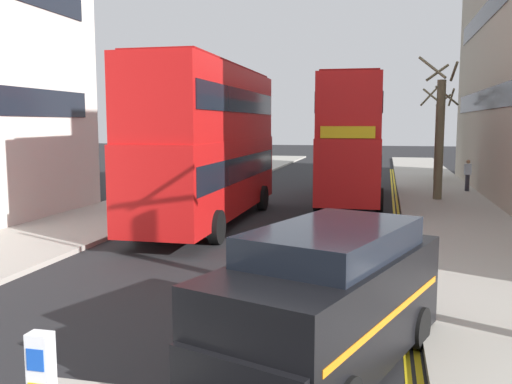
{
  "coord_description": "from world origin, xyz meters",
  "views": [
    {
      "loc": [
        3.84,
        -3.23,
        3.61
      ],
      "look_at": [
        0.5,
        11.0,
        1.8
      ],
      "focal_mm": 38.89,
      "sensor_mm": 36.0,
      "label": 1
    }
  ],
  "objects_px": {
    "keep_left_bollard": "(42,382)",
    "taxi_minivan": "(326,300)",
    "double_decker_bus_oncoming": "(352,136)",
    "double_decker_bus_away": "(209,140)",
    "pedestrian_far": "(468,175)"
  },
  "relations": [
    {
      "from": "double_decker_bus_away",
      "to": "taxi_minivan",
      "type": "distance_m",
      "value": 12.58
    },
    {
      "from": "pedestrian_far",
      "to": "taxi_minivan",
      "type": "bearing_deg",
      "value": -102.41
    },
    {
      "from": "double_decker_bus_away",
      "to": "pedestrian_far",
      "type": "distance_m",
      "value": 15.38
    },
    {
      "from": "keep_left_bollard",
      "to": "double_decker_bus_away",
      "type": "height_order",
      "value": "double_decker_bus_away"
    },
    {
      "from": "keep_left_bollard",
      "to": "double_decker_bus_away",
      "type": "relative_size",
      "value": 0.1
    },
    {
      "from": "double_decker_bus_away",
      "to": "taxi_minivan",
      "type": "height_order",
      "value": "double_decker_bus_away"
    },
    {
      "from": "double_decker_bus_away",
      "to": "double_decker_bus_oncoming",
      "type": "relative_size",
      "value": 1.0
    },
    {
      "from": "keep_left_bollard",
      "to": "taxi_minivan",
      "type": "bearing_deg",
      "value": 38.1
    },
    {
      "from": "double_decker_bus_oncoming",
      "to": "taxi_minivan",
      "type": "height_order",
      "value": "double_decker_bus_oncoming"
    },
    {
      "from": "double_decker_bus_away",
      "to": "taxi_minivan",
      "type": "bearing_deg",
      "value": -64.33
    },
    {
      "from": "taxi_minivan",
      "to": "pedestrian_far",
      "type": "relative_size",
      "value": 3.19
    },
    {
      "from": "double_decker_bus_oncoming",
      "to": "keep_left_bollard",
      "type": "bearing_deg",
      "value": -96.32
    },
    {
      "from": "pedestrian_far",
      "to": "double_decker_bus_away",
      "type": "bearing_deg",
      "value": -132.59
    },
    {
      "from": "double_decker_bus_oncoming",
      "to": "pedestrian_far",
      "type": "xyz_separation_m",
      "value": [
        5.7,
        4.16,
        -2.04
      ]
    },
    {
      "from": "keep_left_bollard",
      "to": "taxi_minivan",
      "type": "xyz_separation_m",
      "value": [
        3.05,
        2.39,
        0.46
      ]
    }
  ]
}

